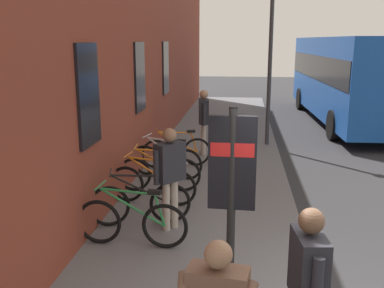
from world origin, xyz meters
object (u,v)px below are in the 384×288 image
(bicycle_far_end, at_px, (152,184))
(pedestrian_near_bus, at_px, (204,116))
(bicycle_mid_rack, at_px, (140,203))
(bicycle_end_of_row, at_px, (177,152))
(bicycle_leaning_wall, at_px, (159,173))
(pedestrian_crossing_street, at_px, (170,169))
(transit_info_sign, at_px, (232,176))
(street_lamp, at_px, (271,40))
(bicycle_under_window, at_px, (132,222))
(pedestrian_by_facade, at_px, (308,279))
(bicycle_by_door, at_px, (167,161))
(city_bus, at_px, (347,74))

(bicycle_far_end, height_order, pedestrian_near_bus, pedestrian_near_bus)
(bicycle_mid_rack, xyz_separation_m, bicycle_end_of_row, (3.60, -0.10, 0.00))
(bicycle_far_end, distance_m, bicycle_leaning_wall, 0.73)
(bicycle_end_of_row, height_order, pedestrian_crossing_street, pedestrian_crossing_street)
(transit_info_sign, height_order, street_lamp, street_lamp)
(bicycle_under_window, height_order, pedestrian_crossing_street, pedestrian_crossing_street)
(bicycle_leaning_wall, relative_size, pedestrian_by_facade, 1.03)
(bicycle_mid_rack, distance_m, street_lamp, 7.37)
(bicycle_end_of_row, height_order, street_lamp, street_lamp)
(bicycle_mid_rack, bearing_deg, bicycle_under_window, -175.77)
(bicycle_by_door, xyz_separation_m, pedestrian_crossing_street, (-2.83, -0.55, 0.67))
(bicycle_by_door, distance_m, pedestrian_by_facade, 6.52)
(bicycle_under_window, bearing_deg, bicycle_end_of_row, -0.48)
(bicycle_under_window, height_order, transit_info_sign, transit_info_sign)
(bicycle_under_window, distance_m, bicycle_end_of_row, 4.42)
(bicycle_under_window, height_order, pedestrian_near_bus, pedestrian_near_bus)
(street_lamp, bearing_deg, transit_info_sign, 174.08)
(bicycle_mid_rack, height_order, bicycle_end_of_row, same)
(bicycle_under_window, bearing_deg, bicycle_by_door, 1.12)
(bicycle_under_window, xyz_separation_m, street_lamp, (7.19, -2.42, 2.73))
(pedestrian_by_facade, distance_m, street_lamp, 9.94)
(street_lamp, bearing_deg, city_bus, -34.64)
(pedestrian_by_facade, bearing_deg, bicycle_mid_rack, 34.70)
(transit_info_sign, bearing_deg, street_lamp, -5.92)
(city_bus, relative_size, pedestrian_crossing_street, 6.09)
(bicycle_by_door, distance_m, bicycle_end_of_row, 0.89)
(bicycle_far_end, height_order, bicycle_by_door, same)
(bicycle_by_door, distance_m, pedestrian_near_bus, 2.41)
(pedestrian_by_facade, bearing_deg, bicycle_leaning_wall, 24.44)
(transit_info_sign, height_order, city_bus, city_bus)
(pedestrian_crossing_street, height_order, street_lamp, street_lamp)
(street_lamp, bearing_deg, bicycle_mid_rack, 158.72)
(bicycle_far_end, relative_size, street_lamp, 0.33)
(bicycle_mid_rack, bearing_deg, street_lamp, -21.28)
(bicycle_end_of_row, distance_m, pedestrian_crossing_street, 3.81)
(bicycle_under_window, distance_m, transit_info_sign, 2.35)
(transit_info_sign, relative_size, street_lamp, 0.45)
(bicycle_by_door, height_order, bicycle_end_of_row, same)
(bicycle_leaning_wall, distance_m, pedestrian_crossing_street, 2.05)
(bicycle_far_end, height_order, pedestrian_crossing_street, pedestrian_crossing_street)
(bicycle_mid_rack, distance_m, transit_info_sign, 2.92)
(bicycle_under_window, height_order, bicycle_mid_rack, same)
(bicycle_mid_rack, bearing_deg, bicycle_far_end, -0.46)
(bicycle_mid_rack, height_order, pedestrian_near_bus, pedestrian_near_bus)
(transit_info_sign, relative_size, pedestrian_crossing_street, 1.38)
(bicycle_under_window, distance_m, pedestrian_near_bus, 5.81)
(pedestrian_crossing_street, bearing_deg, pedestrian_by_facade, -151.23)
(bicycle_under_window, height_order, pedestrian_by_facade, pedestrian_by_facade)
(bicycle_far_end, bearing_deg, transit_info_sign, -153.00)
(bicycle_far_end, relative_size, pedestrian_by_facade, 1.03)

